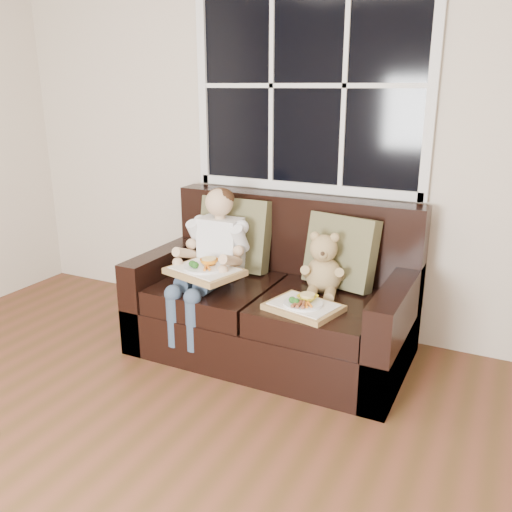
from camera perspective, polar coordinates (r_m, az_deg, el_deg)
The scene contains 8 objects.
window_back at distance 3.65m, azimuth 5.47°, elevation 17.43°, with size 1.62×0.04×1.37m.
loveseat at distance 3.49m, azimuth 2.08°, elevation -5.08°, with size 1.70×0.92×0.96m.
pillow_left at distance 3.66m, azimuth -2.23°, elevation 2.31°, with size 0.49×0.23×0.50m.
pillow_right at distance 3.38m, azimuth 8.92°, elevation 0.48°, with size 0.48×0.29×0.46m.
child at distance 3.45m, azimuth -4.57°, elevation 0.60°, with size 0.40×0.60×0.90m.
teddy_bear at distance 3.28m, azimuth 7.07°, elevation -1.22°, with size 0.26×0.31×0.39m.
tray_left at distance 3.32m, azimuth -5.41°, elevation -1.47°, with size 0.49×0.42×0.10m.
tray_right at distance 3.05m, azimuth 5.04°, elevation -5.24°, with size 0.45×0.38×0.09m.
Camera 1 is at (1.45, -0.93, 1.65)m, focal length 38.00 mm.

